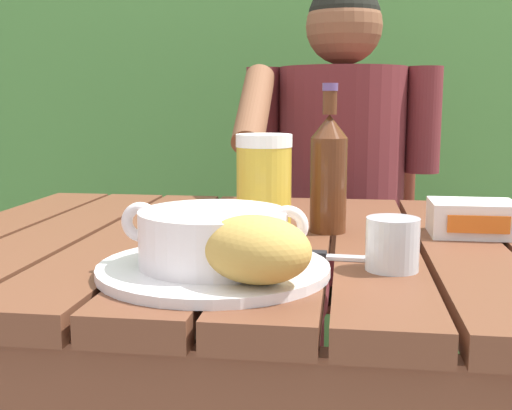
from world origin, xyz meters
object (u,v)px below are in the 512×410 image
at_px(water_glass_small, 392,244).
at_px(beer_glass, 264,187).
at_px(chair_near_diner, 339,269).
at_px(table_knife, 324,256).
at_px(person_eating, 339,190).
at_px(butter_tub, 472,218).
at_px(serving_plate, 214,269).
at_px(soup_bowl, 213,236).
at_px(bread_roll, 256,249).
at_px(beer_bottle, 329,171).

bearing_deg(water_glass_small, beer_glass, 138.77).
height_order(chair_near_diner, table_knife, chair_near_diner).
bearing_deg(person_eating, butter_tub, -70.11).
bearing_deg(person_eating, table_knife, -90.82).
bearing_deg(water_glass_small, serving_plate, -167.46).
height_order(soup_bowl, bread_roll, same).
bearing_deg(water_glass_small, beer_bottle, 111.07).
height_order(bread_roll, beer_bottle, beer_bottle).
distance_m(beer_glass, table_knife, 0.17).
height_order(serving_plate, bread_roll, bread_roll).
relative_size(chair_near_diner, beer_bottle, 4.18).
distance_m(water_glass_small, table_knife, 0.10).
relative_size(chair_near_diner, serving_plate, 3.46).
xyz_separation_m(beer_glass, butter_tub, (0.32, 0.07, -0.05)).
bearing_deg(butter_tub, bread_roll, -129.80).
relative_size(serving_plate, beer_glass, 1.78).
relative_size(beer_glass, table_knife, 1.05).
distance_m(beer_glass, butter_tub, 0.33).
relative_size(butter_tub, table_knife, 0.85).
distance_m(beer_bottle, butter_tub, 0.24).
xyz_separation_m(bread_roll, beer_bottle, (0.07, 0.35, 0.05)).
bearing_deg(chair_near_diner, beer_glass, -97.30).
relative_size(beer_glass, butter_tub, 1.23).
distance_m(chair_near_diner, beer_bottle, 0.88).
bearing_deg(chair_near_diner, water_glass_small, -86.00).
xyz_separation_m(soup_bowl, beer_glass, (0.04, 0.21, 0.03)).
relative_size(bread_roll, table_knife, 1.01).
height_order(serving_plate, beer_bottle, beer_bottle).
distance_m(person_eating, serving_plate, 0.88).
distance_m(person_eating, water_glass_small, 0.82).
bearing_deg(chair_near_diner, table_knife, -90.82).
bearing_deg(table_knife, serving_plate, -145.27).
distance_m(serving_plate, beer_glass, 0.22).
height_order(person_eating, soup_bowl, person_eating).
bearing_deg(beer_glass, table_knife, -50.28).
height_order(beer_bottle, water_glass_small, beer_bottle).
height_order(soup_bowl, butter_tub, soup_bowl).
bearing_deg(person_eating, chair_near_diner, 89.20).
xyz_separation_m(person_eating, soup_bowl, (-0.14, -0.87, 0.06)).
bearing_deg(chair_near_diner, person_eating, -90.80).
xyz_separation_m(water_glass_small, table_knife, (-0.09, 0.04, -0.03)).
height_order(soup_bowl, beer_glass, beer_glass).
relative_size(beer_bottle, table_knife, 1.55).
xyz_separation_m(serving_plate, beer_glass, (0.04, 0.21, 0.07)).
height_order(person_eating, water_glass_small, person_eating).
bearing_deg(water_glass_small, person_eating, 95.18).
height_order(chair_near_diner, serving_plate, chair_near_diner).
bearing_deg(bread_roll, water_glass_small, 38.03).
xyz_separation_m(serving_plate, beer_bottle, (0.13, 0.27, 0.09)).
xyz_separation_m(beer_bottle, table_knife, (0.00, -0.18, -0.09)).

